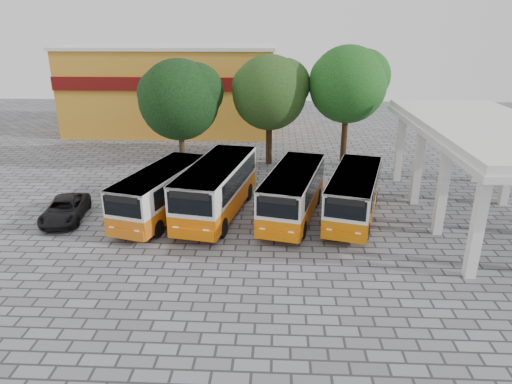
{
  "coord_description": "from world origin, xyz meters",
  "views": [
    {
      "loc": [
        -0.56,
        -20.21,
        10.32
      ],
      "look_at": [
        -1.68,
        3.53,
        1.5
      ],
      "focal_mm": 32.0,
      "sensor_mm": 36.0,
      "label": 1
    }
  ],
  "objects_px": {
    "bus_centre_left": "(217,186)",
    "parked_car": "(65,209)",
    "bus_far_left": "(161,191)",
    "bus_centre_right": "(293,191)",
    "bus_far_right": "(354,193)"
  },
  "relations": [
    {
      "from": "bus_centre_left",
      "to": "parked_car",
      "type": "xyz_separation_m",
      "value": [
        -8.39,
        -1.06,
        -1.15
      ]
    },
    {
      "from": "bus_centre_left",
      "to": "bus_far_right",
      "type": "distance_m",
      "value": 7.63
    },
    {
      "from": "bus_far_right",
      "to": "parked_car",
      "type": "distance_m",
      "value": 16.07
    },
    {
      "from": "bus_far_left",
      "to": "bus_centre_left",
      "type": "height_order",
      "value": "bus_centre_left"
    },
    {
      "from": "bus_centre_right",
      "to": "bus_far_right",
      "type": "height_order",
      "value": "bus_centre_right"
    },
    {
      "from": "bus_far_left",
      "to": "bus_centre_right",
      "type": "bearing_deg",
      "value": 16.93
    },
    {
      "from": "bus_centre_left",
      "to": "bus_centre_right",
      "type": "height_order",
      "value": "bus_centre_left"
    },
    {
      "from": "bus_centre_right",
      "to": "parked_car",
      "type": "xyz_separation_m",
      "value": [
        -12.67,
        -0.84,
        -1.0
      ]
    },
    {
      "from": "bus_centre_right",
      "to": "bus_far_right",
      "type": "distance_m",
      "value": 3.35
    },
    {
      "from": "bus_far_left",
      "to": "parked_car",
      "type": "bearing_deg",
      "value": -158.24
    },
    {
      "from": "bus_far_left",
      "to": "bus_centre_right",
      "type": "relative_size",
      "value": 0.99
    },
    {
      "from": "bus_far_left",
      "to": "bus_centre_right",
      "type": "distance_m",
      "value": 7.33
    },
    {
      "from": "bus_centre_left",
      "to": "bus_centre_right",
      "type": "distance_m",
      "value": 4.28
    },
    {
      "from": "bus_centre_left",
      "to": "bus_far_right",
      "type": "bearing_deg",
      "value": 8.6
    },
    {
      "from": "parked_car",
      "to": "bus_far_right",
      "type": "bearing_deg",
      "value": -5.92
    }
  ]
}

